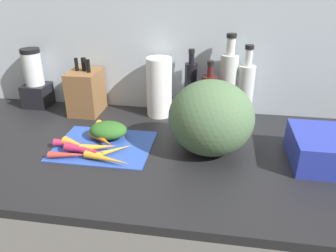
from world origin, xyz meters
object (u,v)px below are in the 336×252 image
(bottle_3, at_px, (245,91))
(winter_squash, at_px, (211,118))
(carrot_9, at_px, (113,150))
(carrot_8, at_px, (87,152))
(bottle_1, at_px, (209,97))
(bottle_2, at_px, (228,84))
(cutting_board, at_px, (104,145))
(carrot_5, at_px, (77,145))
(carrot_1, at_px, (102,139))
(carrot_7, at_px, (110,129))
(knife_block, at_px, (86,92))
(blender_appliance, at_px, (35,82))
(carrot_6, at_px, (85,150))
(paper_towel_roll, at_px, (159,87))
(carrot_3, at_px, (98,147))
(carrot_4, at_px, (107,159))
(bottle_0, at_px, (191,88))
(carrot_0, at_px, (71,155))
(carrot_2, at_px, (69,143))

(bottle_3, bearing_deg, winter_squash, -112.52)
(carrot_9, bearing_deg, carrot_8, -158.83)
(winter_squash, height_order, bottle_1, winter_squash)
(carrot_8, xyz_separation_m, bottle_2, (0.46, 0.42, 0.13))
(cutting_board, distance_m, carrot_5, 0.09)
(carrot_1, xyz_separation_m, winter_squash, (0.39, 0.01, 0.10))
(carrot_7, bearing_deg, carrot_8, -95.85)
(carrot_7, distance_m, knife_block, 0.27)
(blender_appliance, xyz_separation_m, bottle_1, (0.79, -0.04, -0.01))
(carrot_6, xyz_separation_m, paper_towel_roll, (0.19, 0.39, 0.10))
(cutting_board, relative_size, knife_block, 1.42)
(carrot_3, xyz_separation_m, carrot_7, (-0.01, 0.15, -0.00))
(carrot_4, bearing_deg, bottle_0, 63.45)
(cutting_board, distance_m, paper_towel_roll, 0.37)
(winter_squash, bearing_deg, carrot_9, -167.04)
(carrot_1, distance_m, carrot_4, 0.14)
(carrot_0, relative_size, carrot_5, 1.20)
(carrot_1, height_order, carrot_8, carrot_1)
(bottle_2, distance_m, bottle_3, 0.08)
(carrot_2, relative_size, bottle_3, 0.34)
(carrot_4, distance_m, carrot_7, 0.22)
(cutting_board, xyz_separation_m, carrot_1, (-0.01, 0.01, 0.02))
(carrot_4, bearing_deg, bottle_1, 52.75)
(cutting_board, relative_size, carrot_4, 2.08)
(carrot_3, bearing_deg, carrot_7, 92.59)
(carrot_6, bearing_deg, carrot_5, 145.25)
(carrot_1, height_order, carrot_2, carrot_1)
(bottle_0, bearing_deg, bottle_3, -2.67)
(paper_towel_roll, bearing_deg, carrot_1, -116.92)
(carrot_7, height_order, paper_towel_roll, paper_towel_roll)
(bottle_0, bearing_deg, carrot_9, -119.78)
(winter_squash, bearing_deg, carrot_8, -165.34)
(carrot_0, xyz_separation_m, carrot_6, (0.04, 0.03, 0.01))
(carrot_6, xyz_separation_m, blender_appliance, (-0.39, 0.41, 0.09))
(carrot_0, height_order, carrot_7, carrot_7)
(carrot_4, xyz_separation_m, bottle_0, (0.23, 0.46, 0.10))
(carrot_0, xyz_separation_m, bottle_3, (0.59, 0.44, 0.11))
(carrot_2, bearing_deg, bottle_1, 34.22)
(carrot_2, distance_m, bottle_3, 0.73)
(blender_appliance, distance_m, paper_towel_roll, 0.58)
(carrot_0, height_order, carrot_9, carrot_0)
(carrot_6, relative_size, bottle_2, 0.42)
(knife_block, xyz_separation_m, blender_appliance, (-0.26, 0.04, 0.02))
(carrot_3, relative_size, bottle_1, 0.49)
(carrot_2, relative_size, knife_block, 0.44)
(carrot_2, distance_m, carrot_8, 0.10)
(cutting_board, relative_size, carrot_5, 2.77)
(carrot_7, xyz_separation_m, bottle_1, (0.37, 0.19, 0.08))
(carrot_4, height_order, blender_appliance, blender_appliance)
(carrot_8, relative_size, bottle_0, 0.59)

